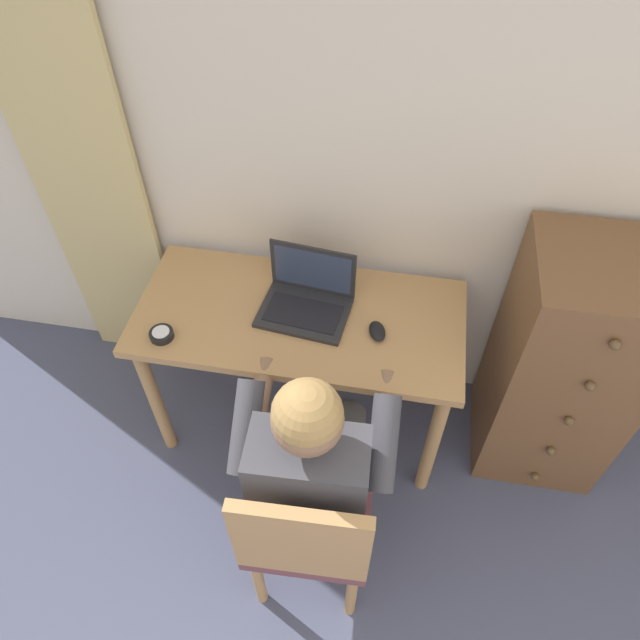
% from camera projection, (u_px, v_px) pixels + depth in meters
% --- Properties ---
extents(wall_back, '(4.80, 0.05, 2.50)m').
position_uv_depth(wall_back, '(428.00, 159.00, 2.07)').
color(wall_back, beige).
rests_on(wall_back, ground_plane).
extents(curtain_panel, '(0.47, 0.03, 2.27)m').
position_uv_depth(curtain_panel, '(79.00, 161.00, 2.27)').
color(curtain_panel, '#CCB77A').
rests_on(curtain_panel, ground_plane).
extents(desk, '(1.28, 0.60, 0.75)m').
position_uv_depth(desk, '(300.00, 333.00, 2.34)').
color(desk, tan).
rests_on(desk, ground_plane).
extents(dresser, '(0.50, 0.51, 1.12)m').
position_uv_depth(dresser, '(562.00, 367.00, 2.32)').
color(dresser, brown).
rests_on(dresser, ground_plane).
extents(chair, '(0.44, 0.42, 0.89)m').
position_uv_depth(chair, '(307.00, 530.00, 1.94)').
color(chair, brown).
rests_on(chair, ground_plane).
extents(person_seated, '(0.54, 0.60, 1.21)m').
position_uv_depth(person_seated, '(314.00, 454.00, 1.93)').
color(person_seated, '#4C4C4C').
rests_on(person_seated, ground_plane).
extents(laptop, '(0.37, 0.29, 0.24)m').
position_uv_depth(laptop, '(307.00, 298.00, 2.25)').
color(laptop, '#232326').
rests_on(laptop, desk).
extents(computer_mouse, '(0.09, 0.11, 0.03)m').
position_uv_depth(computer_mouse, '(377.00, 331.00, 2.18)').
color(computer_mouse, black).
rests_on(computer_mouse, desk).
extents(desk_clock, '(0.09, 0.09, 0.03)m').
position_uv_depth(desk_clock, '(162.00, 334.00, 2.17)').
color(desk_clock, black).
rests_on(desk_clock, desk).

